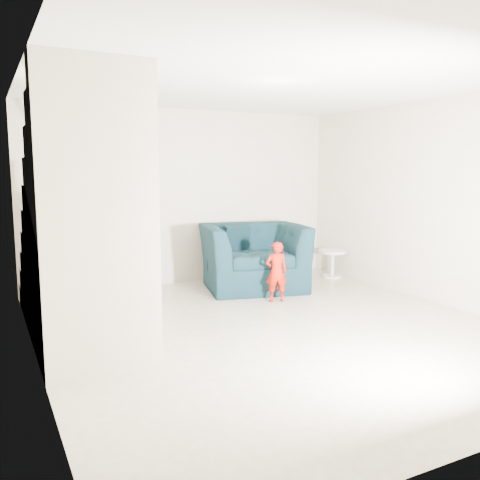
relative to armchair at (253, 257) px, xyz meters
name	(u,v)px	position (x,y,z in m)	size (l,w,h in m)	color
floor	(277,329)	(-0.72, -1.87, -0.48)	(5.50, 5.50, 0.00)	gray
ceiling	(279,81)	(-0.72, -1.87, 2.22)	(5.50, 5.50, 0.00)	silver
back_wall	(187,197)	(-0.72, 0.88, 0.87)	(5.00, 5.00, 0.00)	#BAB097
left_wall	(31,219)	(-3.22, -1.87, 0.87)	(5.50, 5.50, 0.00)	#BAB097
right_wall	(441,202)	(1.78, -1.87, 0.87)	(5.50, 5.50, 0.00)	#BAB097
armchair	(253,257)	(0.00, 0.00, 0.00)	(1.47, 1.29, 0.96)	black
toddler	(276,272)	(-0.11, -0.85, -0.07)	(0.30, 0.20, 0.82)	#A32005
side_table	(332,259)	(1.53, 0.07, -0.17)	(0.46, 0.46, 0.46)	silver
staircase	(81,251)	(-2.72, -1.32, 0.47)	(1.02, 3.03, 3.62)	#ADA089
cushion	(236,238)	(-0.11, 0.34, 0.25)	(0.41, 0.12, 0.39)	black
throw	(216,252)	(-0.64, -0.06, 0.12)	(0.06, 0.56, 0.63)	black
phone	(282,249)	(-0.03, -0.87, 0.24)	(0.02, 0.05, 0.10)	black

